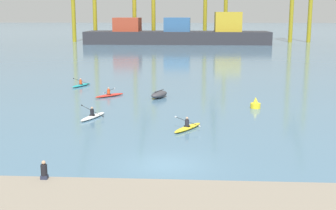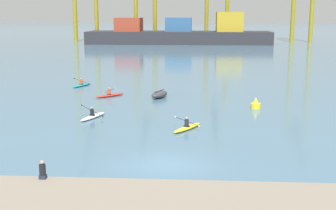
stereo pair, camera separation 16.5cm
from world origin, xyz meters
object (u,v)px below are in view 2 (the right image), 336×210
at_px(container_barge, 180,34).
at_px(kayak_red, 110,95).
at_px(channel_buoy, 256,104).
at_px(kayak_white, 93,116).
at_px(seated_onlooker, 43,171).
at_px(kayak_yellow, 187,127).
at_px(kayak_teal, 82,85).
at_px(capsized_dinghy, 159,94).

relative_size(container_barge, kayak_red, 18.01).
height_order(container_barge, channel_buoy, container_barge).
xyz_separation_m(kayak_white, seated_onlooker, (1.25, -15.54, 0.94)).
relative_size(kayak_red, seated_onlooker, 3.16).
xyz_separation_m(kayak_yellow, kayak_teal, (-12.73, 19.26, -0.00)).
relative_size(container_barge, capsized_dinghy, 18.06).
bearing_deg(channel_buoy, kayak_teal, 148.78).
bearing_deg(kayak_red, kayak_yellow, -57.42).
relative_size(channel_buoy, kayak_red, 0.35).
bearing_deg(kayak_teal, container_barge, 83.67).
bearing_deg(container_barge, kayak_yellow, -87.48).
bearing_deg(kayak_red, kayak_teal, 125.17).
bearing_deg(capsized_dinghy, kayak_yellow, -76.11).
relative_size(capsized_dinghy, kayak_red, 1.00).
relative_size(container_barge, channel_buoy, 50.98).
relative_size(channel_buoy, kayak_yellow, 0.31).
height_order(capsized_dinghy, kayak_red, kayak_red).
bearing_deg(kayak_white, capsized_dinghy, 63.45).
bearing_deg(seated_onlooker, kayak_yellow, 62.45).
xyz_separation_m(kayak_red, seated_onlooker, (1.73, -25.22, 0.94)).
relative_size(channel_buoy, seated_onlooker, 1.12).
xyz_separation_m(container_barge, kayak_white, (-3.49, -92.71, -2.60)).
bearing_deg(container_barge, capsized_dinghy, -89.21).
bearing_deg(kayak_red, seated_onlooker, -86.07).
bearing_deg(channel_buoy, kayak_yellow, -126.62).
bearing_deg(kayak_yellow, kayak_red, 122.58).
height_order(kayak_yellow, kayak_white, kayak_white).
height_order(container_barge, kayak_yellow, container_barge).
bearing_deg(channel_buoy, kayak_white, -160.58).
distance_m(channel_buoy, seated_onlooker, 23.83).
relative_size(kayak_yellow, seated_onlooker, 3.59).
xyz_separation_m(channel_buoy, kayak_yellow, (-5.91, -7.96, -0.19)).
height_order(capsized_dinghy, kayak_teal, kayak_teal).
height_order(kayak_red, kayak_teal, kayak_red).
distance_m(capsized_dinghy, kayak_red, 5.14).
bearing_deg(kayak_teal, kayak_yellow, -56.54).
bearing_deg(container_barge, seated_onlooker, -91.19).
xyz_separation_m(kayak_red, kayak_teal, (-4.53, 6.43, -0.00)).
height_order(channel_buoy, kayak_teal, channel_buoy).
relative_size(container_barge, kayak_yellow, 15.85).
distance_m(container_barge, kayak_teal, 77.12).
xyz_separation_m(kayak_yellow, kayak_red, (-8.20, 12.83, 0.00)).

